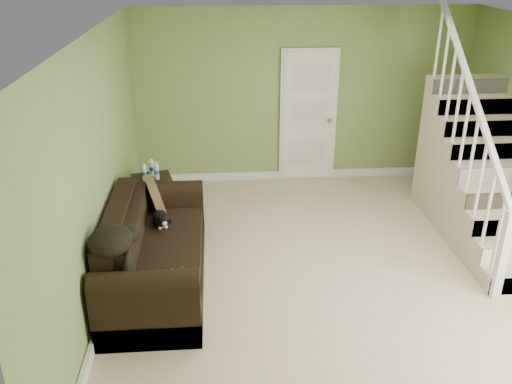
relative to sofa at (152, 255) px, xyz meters
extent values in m
cube|color=#C7AB90|center=(2.02, 0.07, -0.34)|extent=(5.00, 5.50, 0.01)
cube|color=white|center=(2.02, 0.07, 2.26)|extent=(5.00, 5.50, 0.01)
cube|color=#7A934F|center=(2.02, 2.82, 0.96)|extent=(5.00, 0.04, 2.60)
cube|color=#7A934F|center=(2.02, -2.68, 0.96)|extent=(5.00, 0.04, 2.60)
cube|color=#7A934F|center=(-0.48, 0.07, 0.96)|extent=(0.04, 5.50, 2.60)
cube|color=white|center=(2.02, 2.79, -0.28)|extent=(5.00, 0.04, 0.12)
cube|color=white|center=(-0.45, 0.07, -0.28)|extent=(0.04, 5.50, 0.12)
cube|color=white|center=(2.12, 2.79, 0.67)|extent=(0.86, 0.05, 2.02)
cube|color=white|center=(2.12, 2.77, 0.66)|extent=(0.78, 0.04, 1.96)
sphere|color=olive|center=(2.44, 2.72, 0.61)|extent=(0.07, 0.07, 0.07)
cylinder|color=white|center=(3.57, -0.39, 0.31)|extent=(0.04, 0.04, 0.90)
cylinder|color=white|center=(3.57, -0.12, 0.51)|extent=(0.04, 0.04, 0.90)
cube|color=#C7AB90|center=(4.02, 0.15, -0.04)|extent=(1.00, 0.27, 0.60)
cylinder|color=white|center=(3.57, 0.15, 0.71)|extent=(0.04, 0.04, 0.90)
cube|color=#C7AB90|center=(4.02, 0.42, 0.06)|extent=(1.00, 0.27, 0.80)
cylinder|color=white|center=(3.57, 0.42, 0.91)|extent=(0.04, 0.04, 0.90)
cube|color=#C7AB90|center=(4.02, 0.69, 0.16)|extent=(1.00, 0.27, 1.00)
cylinder|color=white|center=(3.57, 0.69, 1.11)|extent=(0.04, 0.04, 0.90)
cube|color=#C7AB90|center=(4.02, 0.96, 0.26)|extent=(1.00, 0.27, 1.20)
cylinder|color=white|center=(3.57, 0.96, 1.31)|extent=(0.04, 0.04, 0.90)
cube|color=#C7AB90|center=(4.02, 1.23, 0.36)|extent=(1.00, 0.27, 1.40)
cylinder|color=white|center=(3.57, 1.23, 1.51)|extent=(0.04, 0.04, 0.90)
cube|color=#C7AB90|center=(4.02, 1.50, 0.46)|extent=(1.00, 0.27, 1.60)
cylinder|color=white|center=(3.57, 1.50, 1.71)|extent=(0.04, 0.04, 0.90)
cube|color=#C7AB90|center=(4.02, 1.77, 0.56)|extent=(1.00, 0.27, 1.80)
cylinder|color=white|center=(3.57, 1.77, 1.91)|extent=(0.04, 0.04, 0.90)
cube|color=white|center=(3.57, -0.55, 0.16)|extent=(0.09, 0.09, 1.00)
cube|color=white|center=(3.57, 0.69, 1.56)|extent=(0.06, 2.46, 1.84)
cube|color=black|center=(0.05, 0.00, -0.21)|extent=(0.97, 2.25, 0.26)
cube|color=black|center=(0.15, 0.00, 0.03)|extent=(0.74, 1.70, 0.22)
cube|color=black|center=(0.05, -1.00, -0.02)|extent=(0.97, 0.26, 0.63)
cube|color=black|center=(0.05, 1.00, -0.02)|extent=(0.97, 0.26, 0.63)
cylinder|color=black|center=(0.05, -1.00, 0.30)|extent=(0.97, 0.26, 0.26)
cylinder|color=black|center=(0.05, 1.00, 0.30)|extent=(0.97, 0.26, 0.26)
cube|color=black|center=(-0.33, 0.00, 0.23)|extent=(0.20, 1.74, 0.64)
cube|color=black|center=(-0.18, 0.00, 0.31)|extent=(0.14, 1.68, 0.36)
cube|color=black|center=(-0.13, 1.50, -0.04)|extent=(0.60, 0.60, 0.60)
cylinder|color=white|center=(-0.21, 1.44, 0.36)|extent=(0.06, 0.06, 0.20)
cylinder|color=#294EA0|center=(-0.21, 1.44, 0.36)|extent=(0.07, 0.07, 0.05)
cylinder|color=white|center=(-0.21, 1.44, 0.48)|extent=(0.03, 0.03, 0.03)
cylinder|color=white|center=(-0.06, 1.48, 0.36)|extent=(0.06, 0.06, 0.20)
cylinder|color=#294EA0|center=(-0.06, 1.48, 0.36)|extent=(0.07, 0.07, 0.05)
cylinder|color=white|center=(-0.06, 1.48, 0.48)|extent=(0.03, 0.03, 0.03)
cylinder|color=white|center=(-0.13, 1.60, 0.36)|extent=(0.06, 0.06, 0.20)
cylinder|color=#294EA0|center=(-0.13, 1.60, 0.36)|extent=(0.07, 0.07, 0.05)
cylinder|color=white|center=(-0.13, 1.60, 0.48)|extent=(0.03, 0.03, 0.03)
ellipsoid|color=black|center=(0.07, 0.42, 0.22)|extent=(0.25, 0.34, 0.17)
ellipsoid|color=white|center=(0.07, 0.35, 0.19)|extent=(0.13, 0.15, 0.09)
sphere|color=black|center=(0.07, 0.26, 0.28)|extent=(0.14, 0.14, 0.11)
ellipsoid|color=white|center=(0.07, 0.22, 0.26)|extent=(0.07, 0.06, 0.05)
cone|color=black|center=(0.04, 0.27, 0.34)|extent=(0.05, 0.05, 0.05)
cone|color=black|center=(0.10, 0.27, 0.34)|extent=(0.05, 0.05, 0.05)
cylinder|color=black|center=(0.15, 0.54, 0.16)|extent=(0.15, 0.21, 0.03)
ellipsoid|color=gold|center=(0.31, -0.63, 0.17)|extent=(0.17, 0.17, 0.05)
cube|color=#523B21|center=(-0.02, 0.81, 0.34)|extent=(0.29, 0.44, 0.41)
ellipsoid|color=black|center=(-0.26, -0.69, 0.58)|extent=(0.44, 0.55, 0.21)
camera|label=1|loc=(0.72, -5.05, 3.00)|focal=38.00mm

